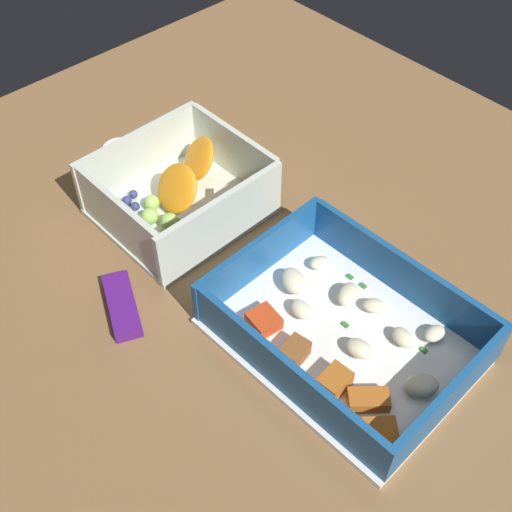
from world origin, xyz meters
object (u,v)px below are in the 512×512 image
object	(u,v)px
pasta_container	(344,332)
paper_cup_liner	(121,155)
candy_bar	(122,306)
fruit_bowl	(181,196)

from	to	relation	value
pasta_container	paper_cup_liner	world-z (taller)	pasta_container
pasta_container	candy_bar	xyz separation A→B (cm)	(15.72, 11.84, -0.92)
pasta_container	paper_cup_liner	distance (cm)	32.60
fruit_bowl	paper_cup_liner	world-z (taller)	fruit_bowl
candy_bar	fruit_bowl	bearing A→B (deg)	-62.11
fruit_bowl	candy_bar	size ratio (longest dim) A/B	2.18
pasta_container	paper_cup_liner	bearing A→B (deg)	-1.52
fruit_bowl	paper_cup_liner	xyz separation A→B (cm)	(10.67, 0.09, -1.20)
candy_bar	paper_cup_liner	bearing A→B (deg)	-34.59
fruit_bowl	paper_cup_liner	size ratio (longest dim) A/B	4.32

